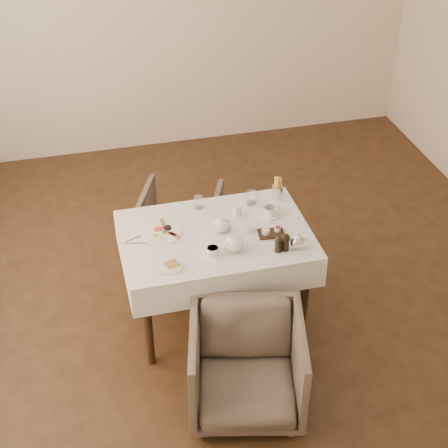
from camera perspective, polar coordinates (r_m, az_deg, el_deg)
name	(u,v)px	position (r m, az deg, el deg)	size (l,w,h in m)	color
table	(216,247)	(4.70, -0.70, -1.94)	(1.28, 0.88, 0.75)	black
armchair_near	(247,366)	(4.32, 1.89, -11.73)	(0.69, 0.71, 0.65)	#4F443A
armchair_far	(181,224)	(5.53, -3.60, 0.01)	(0.62, 0.64, 0.58)	#4F443A
breakfast_plate	(161,232)	(4.65, -5.26, -0.69)	(0.27, 0.27, 0.03)	white
side_plate	(170,267)	(4.35, -4.55, -3.57)	(0.17, 0.17, 0.02)	white
teapot_centre	(222,224)	(4.61, -0.19, 0.01)	(0.16, 0.12, 0.13)	white
teapot_front	(234,242)	(4.44, 0.86, -1.54)	(0.17, 0.13, 0.14)	white
creamer	(237,210)	(4.79, 1.08, 1.16)	(0.06, 0.06, 0.07)	white
teacup_near	(213,252)	(4.42, -0.94, -2.33)	(0.13, 0.13, 0.06)	white
teacup_far	(270,212)	(4.80, 3.82, 1.03)	(0.14, 0.14, 0.07)	white
glass_left	(199,202)	(4.86, -2.13, 1.81)	(0.06, 0.06, 0.09)	silver
glass_mid	(252,226)	(4.62, 2.36, -0.19)	(0.07, 0.07, 0.09)	silver
glass_right	(251,198)	(4.91, 2.30, 2.19)	(0.07, 0.07, 0.10)	silver
condiment_board	(271,233)	(4.63, 3.91, -0.72)	(0.19, 0.14, 0.04)	black
pepper_mill_left	(279,244)	(4.46, 4.56, -1.66)	(0.06, 0.06, 0.12)	black
pepper_mill_right	(285,242)	(4.47, 5.13, -1.50)	(0.06, 0.06, 0.12)	black
silver_pot	(297,240)	(4.49, 6.11, -1.36)	(0.12, 0.10, 0.13)	white
fries_cup	(277,189)	(4.97, 4.46, 2.94)	(0.08, 0.08, 0.17)	silver
cutlery_fork	(138,237)	(4.63, -7.19, -1.09)	(0.01, 0.18, 0.00)	silver
cutlery_knife	(140,243)	(4.58, -7.02, -1.59)	(0.02, 0.20, 0.00)	silver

